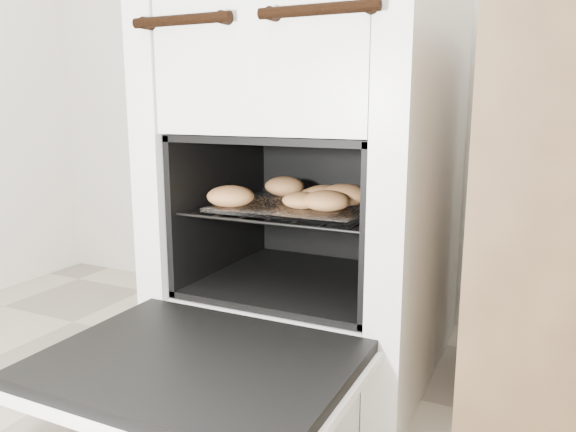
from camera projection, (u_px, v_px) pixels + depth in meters
name	position (u px, v px, depth m)	size (l,w,h in m)	color
stove	(314.00, 185.00, 1.47)	(0.65, 0.72, 0.99)	white
oven_door	(197.00, 367.00, 1.04)	(0.58, 0.45, 0.04)	black
oven_rack	(303.00, 207.00, 1.42)	(0.47, 0.45, 0.01)	black
foil_sheet	(299.00, 205.00, 1.40)	(0.37, 0.32, 0.01)	silver
baked_rolls	(304.00, 195.00, 1.38)	(0.38, 0.33, 0.05)	tan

